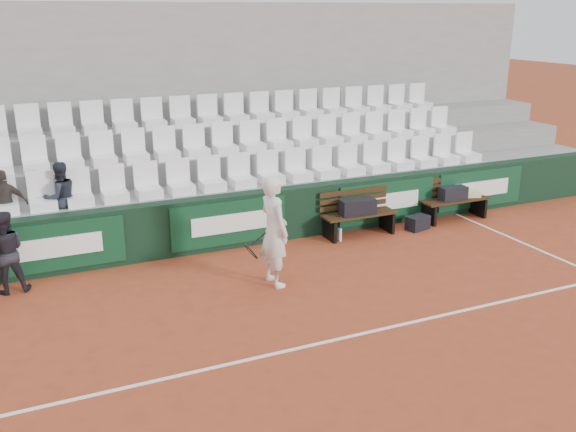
% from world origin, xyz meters
% --- Properties ---
extents(ground, '(80.00, 80.00, 0.00)m').
position_xyz_m(ground, '(0.00, 0.00, 0.00)').
color(ground, '#9C3F23').
rests_on(ground, ground).
extents(court_baseline, '(18.00, 0.06, 0.01)m').
position_xyz_m(court_baseline, '(0.00, 0.00, 0.00)').
color(court_baseline, white).
rests_on(court_baseline, ground).
extents(back_barrier, '(18.00, 0.34, 1.00)m').
position_xyz_m(back_barrier, '(0.07, 3.99, 0.50)').
color(back_barrier, black).
rests_on(back_barrier, ground).
extents(grandstand_tier_front, '(18.00, 0.95, 1.00)m').
position_xyz_m(grandstand_tier_front, '(0.00, 4.62, 0.50)').
color(grandstand_tier_front, gray).
rests_on(grandstand_tier_front, ground).
extents(grandstand_tier_mid, '(18.00, 0.95, 1.45)m').
position_xyz_m(grandstand_tier_mid, '(0.00, 5.58, 0.72)').
color(grandstand_tier_mid, gray).
rests_on(grandstand_tier_mid, ground).
extents(grandstand_tier_back, '(18.00, 0.95, 1.90)m').
position_xyz_m(grandstand_tier_back, '(0.00, 6.53, 0.95)').
color(grandstand_tier_back, gray).
rests_on(grandstand_tier_back, ground).
extents(grandstand_rear_wall, '(18.00, 0.30, 4.40)m').
position_xyz_m(grandstand_rear_wall, '(0.00, 7.15, 2.20)').
color(grandstand_rear_wall, gray).
rests_on(grandstand_rear_wall, ground).
extents(seat_row_front, '(11.90, 0.44, 0.63)m').
position_xyz_m(seat_row_front, '(0.00, 4.45, 1.31)').
color(seat_row_front, white).
rests_on(seat_row_front, grandstand_tier_front).
extents(seat_row_mid, '(11.90, 0.44, 0.63)m').
position_xyz_m(seat_row_mid, '(0.00, 5.40, 1.77)').
color(seat_row_mid, white).
rests_on(seat_row_mid, grandstand_tier_mid).
extents(seat_row_back, '(11.90, 0.44, 0.63)m').
position_xyz_m(seat_row_back, '(0.00, 6.35, 2.21)').
color(seat_row_back, white).
rests_on(seat_row_back, grandstand_tier_back).
extents(bench_left, '(1.50, 0.56, 0.45)m').
position_xyz_m(bench_left, '(2.38, 3.55, 0.23)').
color(bench_left, '#362110').
rests_on(bench_left, ground).
extents(bench_right, '(1.50, 0.56, 0.45)m').
position_xyz_m(bench_right, '(4.72, 3.59, 0.23)').
color(bench_right, '#371E10').
rests_on(bench_right, ground).
extents(sports_bag_left, '(0.71, 0.35, 0.30)m').
position_xyz_m(sports_bag_left, '(2.32, 3.53, 0.60)').
color(sports_bag_left, black).
rests_on(sports_bag_left, bench_left).
extents(sports_bag_right, '(0.59, 0.30, 0.27)m').
position_xyz_m(sports_bag_right, '(4.66, 3.59, 0.58)').
color(sports_bag_right, black).
rests_on(sports_bag_right, bench_right).
extents(towel, '(0.41, 0.35, 0.10)m').
position_xyz_m(towel, '(5.15, 3.60, 0.50)').
color(towel, beige).
rests_on(towel, bench_right).
extents(sports_bag_ground, '(0.52, 0.39, 0.28)m').
position_xyz_m(sports_bag_ground, '(3.64, 3.36, 0.14)').
color(sports_bag_ground, black).
rests_on(sports_bag_ground, ground).
extents(water_bottle_near, '(0.07, 0.07, 0.25)m').
position_xyz_m(water_bottle_near, '(1.88, 3.40, 0.13)').
color(water_bottle_near, silver).
rests_on(water_bottle_near, ground).
extents(water_bottle_far, '(0.08, 0.08, 0.27)m').
position_xyz_m(water_bottle_far, '(3.46, 3.36, 0.14)').
color(water_bottle_far, silver).
rests_on(water_bottle_far, ground).
extents(tennis_player, '(0.74, 0.70, 1.81)m').
position_xyz_m(tennis_player, '(-0.06, 2.06, 0.91)').
color(tennis_player, silver).
rests_on(tennis_player, ground).
extents(ball_kid, '(0.66, 0.52, 1.32)m').
position_xyz_m(ball_kid, '(-3.98, 3.49, 0.66)').
color(ball_kid, black).
rests_on(ball_kid, ground).
extents(spectator_b, '(0.71, 0.33, 1.18)m').
position_xyz_m(spectator_b, '(-3.88, 4.50, 1.59)').
color(spectator_b, '#302B27').
rests_on(spectator_b, grandstand_tier_front).
extents(spectator_c, '(0.70, 0.61, 1.23)m').
position_xyz_m(spectator_c, '(-3.00, 4.50, 1.62)').
color(spectator_c, '#1D222C').
rests_on(spectator_c, grandstand_tier_front).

